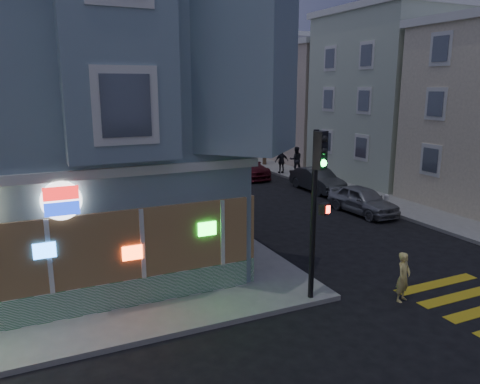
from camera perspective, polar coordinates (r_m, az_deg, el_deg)
ground at (r=11.62m, az=5.84°, el=-19.61°), size 120.00×120.00×0.00m
sidewalk_ne at (r=42.57m, az=16.89°, el=3.97°), size 24.00×42.00×0.15m
row_house_b at (r=34.65m, az=20.81°, el=10.65°), size 12.00×8.60×10.50m
row_house_c at (r=41.50m, az=11.77°, el=10.40°), size 12.00×8.60×9.00m
row_house_d at (r=49.01m, az=5.44°, el=11.81°), size 12.00×8.60×10.50m
utility_pole at (r=36.65m, az=3.08°, el=10.58°), size 2.20×0.30×9.00m
street_tree_near at (r=42.17m, az=-0.55°, el=9.72°), size 3.00×3.00×5.30m
street_tree_far at (r=49.56m, az=-4.42°, el=10.15°), size 3.00×3.00×5.30m
running_child at (r=14.73m, az=19.29°, el=-9.75°), size 0.64×0.53×1.50m
pedestrian_a at (r=33.69m, az=6.83°, el=3.95°), size 1.08×0.96×1.85m
pedestrian_b at (r=33.26m, az=5.10°, el=3.75°), size 1.03×0.51×1.71m
parked_car_a at (r=23.98m, az=14.73°, el=-0.96°), size 1.80×4.08×1.37m
parked_car_b at (r=28.51m, az=9.41°, el=1.48°), size 1.52×4.25×1.40m
parked_car_c at (r=32.53m, az=0.48°, el=3.15°), size 2.14×5.19×1.50m
parked_car_d at (r=41.23m, az=-5.18°, el=4.96°), size 2.34×4.56×1.23m
traffic_signal at (r=13.10m, az=9.43°, el=0.53°), size 0.63×0.55×4.91m
fire_hydrant at (r=24.86m, az=17.37°, el=-1.00°), size 0.42×0.24×0.72m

